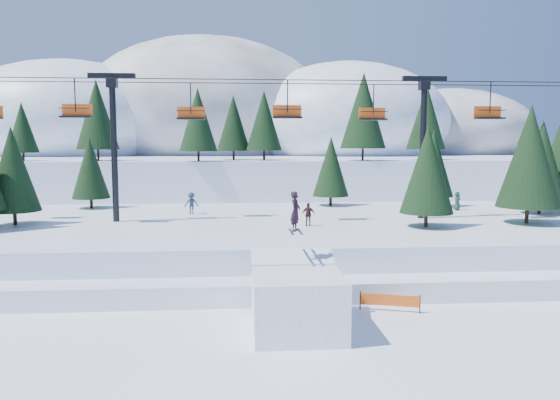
{
  "coord_description": "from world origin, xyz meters",
  "views": [
    {
      "loc": [
        -0.46,
        -20.87,
        8.06
      ],
      "look_at": [
        1.65,
        6.0,
        5.2
      ],
      "focal_mm": 35.0,
      "sensor_mm": 36.0,
      "label": 1
    }
  ],
  "objects": [
    {
      "name": "chairlift",
      "position": [
        1.3,
        18.05,
        9.32
      ],
      "size": [
        46.0,
        3.21,
        10.28
      ],
      "color": "black",
      "rests_on": "mid_shelf"
    },
    {
      "name": "banner_far",
      "position": [
        9.39,
        5.83,
        0.54
      ],
      "size": [
        2.79,
        0.67,
        0.9
      ],
      "color": "black",
      "rests_on": "ground"
    },
    {
      "name": "ground",
      "position": [
        0.0,
        0.0,
        0.0
      ],
      "size": [
        160.0,
        160.0,
        0.0
      ],
      "primitive_type": "plane",
      "color": "white",
      "rests_on": "ground"
    },
    {
      "name": "conifer_stand",
      "position": [
        2.48,
        18.74,
        7.0
      ],
      "size": [
        63.94,
        15.97,
        9.97
      ],
      "color": "black",
      "rests_on": "mid_shelf"
    },
    {
      "name": "berm",
      "position": [
        0.0,
        8.0,
        0.55
      ],
      "size": [
        70.0,
        6.0,
        1.1
      ],
      "primitive_type": "cube",
      "color": "white",
      "rests_on": "ground"
    },
    {
      "name": "mid_shelf",
      "position": [
        0.0,
        18.0,
        1.25
      ],
      "size": [
        70.0,
        22.0,
        2.5
      ],
      "primitive_type": "cube",
      "color": "white",
      "rests_on": "ground"
    },
    {
      "name": "distant_skiers",
      "position": [
        -1.69,
        18.37,
        3.31
      ],
      "size": [
        34.14,
        9.92,
        1.68
      ],
      "color": "#223243",
      "rests_on": "mid_shelf"
    },
    {
      "name": "banner_near",
      "position": [
        6.76,
        4.02,
        0.54
      ],
      "size": [
        2.73,
        0.9,
        0.9
      ],
      "color": "black",
      "rests_on": "ground"
    },
    {
      "name": "jump_kicker",
      "position": [
        2.04,
        1.92,
        1.4
      ],
      "size": [
        3.78,
        5.15,
        5.86
      ],
      "color": "white",
      "rests_on": "ground"
    },
    {
      "name": "mountain_ridge",
      "position": [
        -5.08,
        73.36,
        9.64
      ],
      "size": [
        119.0,
        60.94,
        26.46
      ],
      "color": "white",
      "rests_on": "ground"
    }
  ]
}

